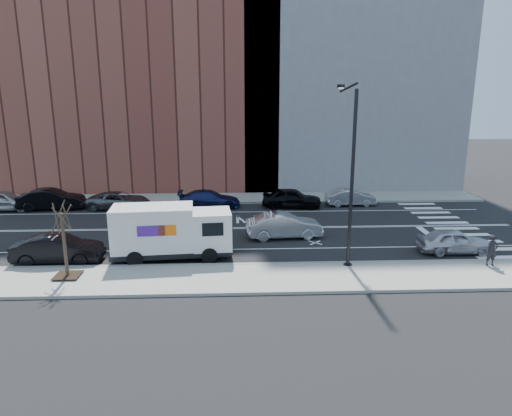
{
  "coord_description": "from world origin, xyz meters",
  "views": [
    {
      "loc": [
        1.28,
        -29.47,
        8.81
      ],
      "look_at": [
        2.53,
        -0.04,
        1.4
      ],
      "focal_mm": 32.0,
      "sensor_mm": 36.0,
      "label": 1
    }
  ],
  "objects": [
    {
      "name": "far_parked_e",
      "position": [
        5.6,
        5.54,
        0.79
      ],
      "size": [
        4.83,
        2.43,
        1.58
      ],
      "primitive_type": "imported",
      "rotation": [
        0.0,
        0.0,
        1.44
      ],
      "color": "black",
      "rests_on": "ground"
    },
    {
      "name": "ground",
      "position": [
        0.0,
        0.0,
        0.0
      ],
      "size": [
        120.0,
        120.0,
        0.0
      ],
      "primitive_type": "plane",
      "color": "black",
      "rests_on": "ground"
    },
    {
      "name": "far_parked_c",
      "position": [
        -8.0,
        5.75,
        0.67
      ],
      "size": [
        4.95,
        2.58,
        1.33
      ],
      "primitive_type": "imported",
      "rotation": [
        0.0,
        0.0,
        1.49
      ],
      "color": "#575A60",
      "rests_on": "ground"
    },
    {
      "name": "curb_near",
      "position": [
        0.0,
        -7.0,
        0.08
      ],
      "size": [
        44.0,
        0.25,
        0.17
      ],
      "primitive_type": "cube",
      "color": "gray",
      "rests_on": "ground"
    },
    {
      "name": "road_markings",
      "position": [
        0.0,
        0.0,
        0.0
      ],
      "size": [
        40.0,
        8.6,
        0.01
      ],
      "primitive_type": null,
      "color": "white",
      "rests_on": "ground"
    },
    {
      "name": "far_parked_f",
      "position": [
        10.44,
        6.08,
        0.66
      ],
      "size": [
        4.06,
        1.56,
        1.32
      ],
      "primitive_type": "imported",
      "rotation": [
        0.0,
        0.0,
        1.61
      ],
      "color": "#ACADB1",
      "rests_on": "ground"
    },
    {
      "name": "far_parked_d",
      "position": [
        -0.93,
        5.77,
        0.7
      ],
      "size": [
        4.92,
        2.16,
        1.41
      ],
      "primitive_type": "imported",
      "rotation": [
        0.0,
        0.0,
        1.61
      ],
      "color": "#161E4D",
      "rests_on": "ground"
    },
    {
      "name": "bldg_brick",
      "position": [
        -8.0,
        15.6,
        11.0
      ],
      "size": [
        26.0,
        10.0,
        22.0
      ],
      "primitive_type": "cube",
      "color": "brown",
      "rests_on": "ground"
    },
    {
      "name": "bldg_concrete",
      "position": [
        12.0,
        15.6,
        13.0
      ],
      "size": [
        20.0,
        10.0,
        26.0
      ],
      "primitive_type": "cube",
      "color": "slate",
      "rests_on": "ground"
    },
    {
      "name": "far_parked_a",
      "position": [
        -16.8,
        5.53,
        0.8
      ],
      "size": [
        4.9,
        2.47,
        1.6
      ],
      "primitive_type": "imported",
      "rotation": [
        0.0,
        0.0,
        1.7
      ],
      "color": "#B2B2B7",
      "rests_on": "ground"
    },
    {
      "name": "fedex_van",
      "position": [
        -2.33,
        -5.6,
        1.55
      ],
      "size": [
        6.65,
        2.79,
        2.96
      ],
      "rotation": [
        0.0,
        0.0,
        0.09
      ],
      "color": "black",
      "rests_on": "ground"
    },
    {
      "name": "crosswalk",
      "position": [
        16.0,
        0.0,
        0.0
      ],
      "size": [
        3.0,
        14.0,
        0.01
      ],
      "primitive_type": null,
      "color": "white",
      "rests_on": "ground"
    },
    {
      "name": "near_parked_rear_a",
      "position": [
        -8.28,
        -6.03,
        0.76
      ],
      "size": [
        4.67,
        1.73,
        1.52
      ],
      "primitive_type": "imported",
      "rotation": [
        0.0,
        0.0,
        1.6
      ],
      "color": "black",
      "rests_on": "ground"
    },
    {
      "name": "curb_far",
      "position": [
        0.0,
        7.0,
        0.08
      ],
      "size": [
        44.0,
        0.25,
        0.17
      ],
      "primitive_type": "cube",
      "color": "gray",
      "rests_on": "ground"
    },
    {
      "name": "pedestrian",
      "position": [
        14.36,
        -7.82,
        0.97
      ],
      "size": [
        0.64,
        0.46,
        1.64
      ],
      "primitive_type": "imported",
      "rotation": [
        0.0,
        0.0,
        0.11
      ],
      "color": "black",
      "rests_on": "sidewalk_near"
    },
    {
      "name": "streetlight",
      "position": [
        7.0,
        -6.91,
        5.08
      ],
      "size": [
        0.44,
        4.02,
        9.34
      ],
      "color": "black",
      "rests_on": "ground"
    },
    {
      "name": "near_parked_front",
      "position": [
        13.56,
        -5.39,
        0.69
      ],
      "size": [
        4.08,
        1.67,
        1.38
      ],
      "primitive_type": "imported",
      "rotation": [
        0.0,
        0.0,
        1.56
      ],
      "color": "silver",
      "rests_on": "ground"
    },
    {
      "name": "sidewalk_near",
      "position": [
        0.0,
        -8.8,
        0.07
      ],
      "size": [
        44.0,
        3.6,
        0.15
      ],
      "primitive_type": "cube",
      "color": "gray",
      "rests_on": "ground"
    },
    {
      "name": "driving_sedan",
      "position": [
        4.21,
        -2.15,
        0.78
      ],
      "size": [
        4.86,
        2.09,
        1.56
      ],
      "primitive_type": "imported",
      "rotation": [
        0.0,
        0.0,
        1.67
      ],
      "color": "#B8B8BE",
      "rests_on": "ground"
    },
    {
      "name": "sidewalk_far",
      "position": [
        0.0,
        8.8,
        0.07
      ],
      "size": [
        44.0,
        3.6,
        0.15
      ],
      "primitive_type": "cube",
      "color": "gray",
      "rests_on": "ground"
    },
    {
      "name": "far_parked_b",
      "position": [
        -13.17,
        5.75,
        0.81
      ],
      "size": [
        5.06,
        2.15,
        1.62
      ],
      "primitive_type": "imported",
      "rotation": [
        0.0,
        0.0,
        1.66
      ],
      "color": "black",
      "rests_on": "ground"
    },
    {
      "name": "street_tree",
      "position": [
        -7.0,
        -8.4,
        1.45
      ],
      "size": [
        1.2,
        1.2,
        3.75
      ],
      "color": "black",
      "rests_on": "ground"
    }
  ]
}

